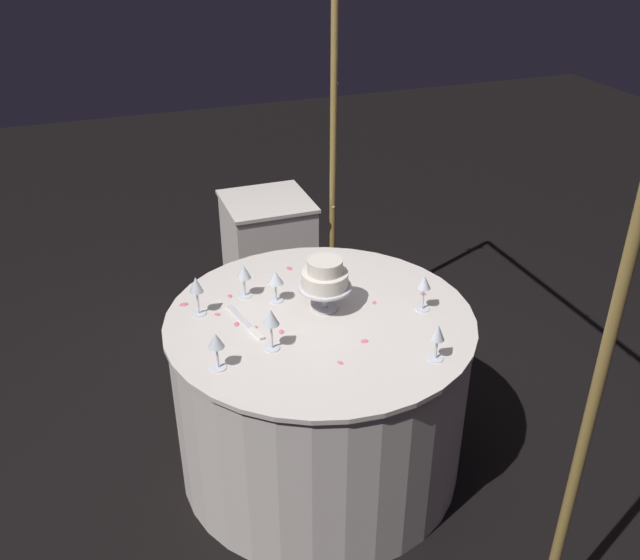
{
  "coord_description": "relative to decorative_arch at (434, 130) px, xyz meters",
  "views": [
    {
      "loc": [
        2.24,
        -0.81,
        2.3
      ],
      "look_at": [
        0.0,
        0.0,
        0.95
      ],
      "focal_mm": 38.94,
      "sensor_mm": 36.0,
      "label": 1
    }
  ],
  "objects": [
    {
      "name": "ground_plane",
      "position": [
        0.0,
        -0.45,
        -1.51
      ],
      "size": [
        12.0,
        12.0,
        0.0
      ],
      "primitive_type": "plane",
      "color": "black"
    },
    {
      "name": "decorative_arch",
      "position": [
        0.0,
        0.0,
        0.0
      ],
      "size": [
        2.15,
        0.06,
        2.31
      ],
      "color": "olive",
      "rests_on": "ground"
    },
    {
      "name": "main_table",
      "position": [
        0.0,
        -0.45,
        -1.12
      ],
      "size": [
        1.27,
        1.27,
        0.78
      ],
      "color": "silver",
      "rests_on": "ground"
    },
    {
      "name": "side_table",
      "position": [
        -1.24,
        -0.32,
        -1.12
      ],
      "size": [
        0.48,
        0.48,
        0.79
      ],
      "color": "silver",
      "rests_on": "ground"
    },
    {
      "name": "tiered_cake",
      "position": [
        -0.06,
        -0.41,
        -0.58
      ],
      "size": [
        0.22,
        0.22,
        0.23
      ],
      "color": "silver",
      "rests_on": "main_table"
    },
    {
      "name": "wine_glass_0",
      "position": [
        -0.18,
        -0.58,
        -0.62
      ],
      "size": [
        0.07,
        0.07,
        0.14
      ],
      "color": "silver",
      "rests_on": "main_table"
    },
    {
      "name": "wine_glass_1",
      "position": [
        -0.19,
        -0.91,
        -0.6
      ],
      "size": [
        0.06,
        0.06,
        0.17
      ],
      "color": "silver",
      "rests_on": "main_table"
    },
    {
      "name": "wine_glass_2",
      "position": [
        0.15,
        -0.7,
        -0.6
      ],
      "size": [
        0.06,
        0.06,
        0.17
      ],
      "color": "silver",
      "rests_on": "main_table"
    },
    {
      "name": "wine_glass_3",
      "position": [
        0.09,
        -0.03,
        -0.61
      ],
      "size": [
        0.06,
        0.06,
        0.16
      ],
      "color": "silver",
      "rests_on": "main_table"
    },
    {
      "name": "wine_glass_4",
      "position": [
        0.2,
        -0.92,
        -0.62
      ],
      "size": [
        0.06,
        0.06,
        0.15
      ],
      "color": "silver",
      "rests_on": "main_table"
    },
    {
      "name": "wine_glass_5",
      "position": [
        -0.27,
        -0.7,
        -0.62
      ],
      "size": [
        0.06,
        0.06,
        0.15
      ],
      "color": "silver",
      "rests_on": "main_table"
    },
    {
      "name": "wine_glass_6",
      "position": [
        0.42,
        -0.15,
        -0.62
      ],
      "size": [
        0.06,
        0.06,
        0.15
      ],
      "color": "silver",
      "rests_on": "main_table"
    },
    {
      "name": "cake_knife",
      "position": [
        -0.04,
        -0.75,
        -0.73
      ],
      "size": [
        0.29,
        0.09,
        0.01
      ],
      "color": "silver",
      "rests_on": "main_table"
    },
    {
      "name": "rose_petal_0",
      "position": [
        -0.29,
        -0.76,
        -0.73
      ],
      "size": [
        0.03,
        0.02,
        0.0
      ],
      "primitive_type": "ellipsoid",
      "rotation": [
        0.0,
        0.0,
        3.14
      ],
      "color": "#EA6B84",
      "rests_on": "main_table"
    },
    {
      "name": "rose_petal_1",
      "position": [
        -0.01,
        -0.73,
        -0.73
      ],
      "size": [
        0.03,
        0.03,
        0.0
      ],
      "primitive_type": "ellipsoid",
      "rotation": [
        0.0,
        0.0,
        1.81
      ],
      "color": "#EA6B84",
      "rests_on": "main_table"
    },
    {
      "name": "rose_petal_2",
      "position": [
        -0.02,
        0.03,
        -0.73
      ],
      "size": [
        0.03,
        0.04,
        0.0
      ],
      "primitive_type": "ellipsoid",
      "rotation": [
        0.0,
        0.0,
        1.06
      ],
      "color": "#EA6B84",
      "rests_on": "main_table"
    },
    {
      "name": "rose_petal_3",
      "position": [
        -0.16,
        -0.84,
        -0.73
      ],
      "size": [
        0.03,
        0.03,
        0.0
      ],
      "primitive_type": "ellipsoid",
      "rotation": [
        0.0,
        0.0,
        4.06
      ],
      "color": "#EA6B84",
      "rests_on": "main_table"
    },
    {
      "name": "rose_petal_4",
      "position": [
        -0.28,
        -0.96,
        -0.73
      ],
      "size": [
        0.03,
        0.04,
        0.0
      ],
      "primitive_type": "ellipsoid",
      "rotation": [
        0.0,
        0.0,
        1.61
      ],
      "color": "#EA6B84",
      "rests_on": "main_table"
    },
    {
      "name": "rose_petal_5",
      "position": [
        -0.06,
        -0.79,
        -0.73
      ],
      "size": [
        0.04,
        0.03,
        0.0
      ],
      "primitive_type": "ellipsoid",
      "rotation": [
        0.0,
        0.0,
        2.8
      ],
      "color": "#EA6B84",
      "rests_on": "main_table"
    },
    {
      "name": "rose_petal_6",
      "position": [
        0.32,
        -0.49,
        -0.73
      ],
      "size": [
        0.03,
        0.03,
        0.0
      ],
      "primitive_type": "ellipsoid",
      "rotation": [
        0.0,
        0.0,
        3.7
      ],
      "color": "#EA6B84",
      "rests_on": "main_table"
    },
    {
      "name": "rose_petal_7",
      "position": [
        0.05,
        -0.63,
        -0.73
      ],
      "size": [
        0.03,
        0.03,
        0.0
      ],
      "primitive_type": "ellipsoid",
      "rotation": [
        0.0,
        0.0,
        2.75
      ],
      "color": "#EA6B84",
      "rests_on": "main_table"
    },
    {
      "name": "rose_petal_8",
      "position": [
        0.22,
        -0.35,
        -0.73
      ],
      "size": [
        0.02,
        0.03,
        0.0
      ],
      "primitive_type": "ellipsoid",
      "rotation": [
        0.0,
        0.0,
        1.59
      ],
      "color": "#EA6B84",
      "rests_on": "main_table"
    },
    {
      "name": "rose_petal_9",
      "position": [
        -0.03,
        -0.2,
        -0.73
      ],
      "size": [
        0.03,
        0.03,
        0.0
      ],
      "primitive_type": "ellipsoid",
      "rotation": [
        0.0,
        0.0,
        2.32
      ],
      "color": "#EA6B84",
      "rests_on": "main_table"
    },
    {
      "name": "rose_petal_10",
      "position": [
        -0.43,
        -0.45,
        -0.73
      ],
      "size": [
        0.04,
        0.03,
        0.0
      ],
      "primitive_type": "ellipsoid",
      "rotation": [
        0.0,
        0.0,
        3.39
      ],
      "color": "#EA6B84",
      "rests_on": "main_table"
    }
  ]
}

